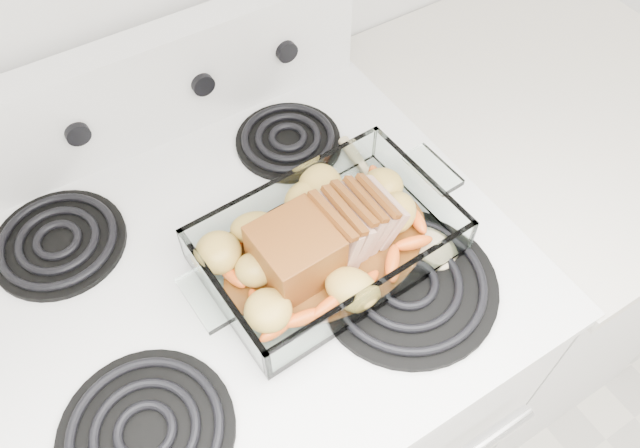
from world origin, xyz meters
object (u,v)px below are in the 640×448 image
counter_right (505,245)px  baking_dish (328,247)px  electric_range (256,387)px  pork_roast (315,241)px

counter_right → baking_dish: (-0.54, -0.06, 0.50)m
electric_range → pork_roast: electric_range is taller
electric_range → counter_right: electric_range is taller
counter_right → pork_roast: bearing=-173.7°
baking_dish → pork_roast: (-0.02, 0.00, 0.03)m
counter_right → baking_dish: baking_dish is taller
electric_range → counter_right: (0.66, -0.00, -0.02)m
electric_range → pork_roast: (0.10, -0.06, 0.51)m
electric_range → baking_dish: size_ratio=3.32×
counter_right → pork_roast: pork_roast is taller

